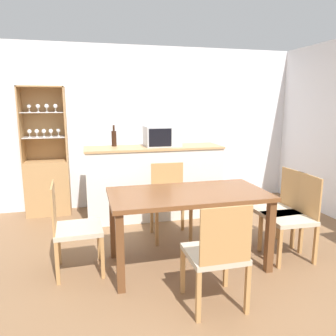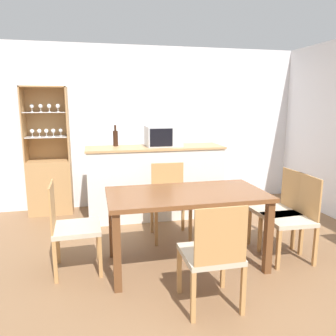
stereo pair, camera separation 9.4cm
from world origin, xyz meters
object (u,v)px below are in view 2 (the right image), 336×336
at_px(dining_chair_head_near, 212,254).
at_px(dining_chair_side_right_far, 279,210).
at_px(display_cabinet, 50,176).
at_px(dining_chair_head_far, 170,201).
at_px(dining_chair_side_right_near, 292,217).
at_px(dining_chair_side_left_far, 72,227).
at_px(dining_table, 186,202).
at_px(wine_bottle, 116,138).
at_px(microwave, 163,136).

bearing_deg(dining_chair_head_near, dining_chair_side_right_far, 37.73).
relative_size(display_cabinet, dining_chair_head_far, 2.08).
bearing_deg(dining_chair_side_right_near, dining_chair_side_left_far, 86.19).
distance_m(display_cabinet, dining_chair_side_right_far, 3.32).
bearing_deg(dining_chair_side_left_far, dining_table, 81.89).
distance_m(dining_chair_side_right_far, wine_bottle, 2.45).
bearing_deg(dining_chair_head_near, display_cabinet, 118.89).
distance_m(dining_chair_side_right_far, dining_chair_side_left_far, 2.28).
relative_size(dining_chair_side_right_far, dining_chair_side_right_near, 1.00).
relative_size(dining_chair_head_far, wine_bottle, 2.99).
height_order(dining_chair_side_right_near, dining_chair_head_far, same).
xyz_separation_m(microwave, wine_bottle, (-0.68, 0.14, -0.02)).
xyz_separation_m(display_cabinet, dining_chair_side_right_near, (2.70, -2.19, -0.11)).
distance_m(dining_chair_side_right_near, wine_bottle, 2.62).
xyz_separation_m(dining_chair_side_left_far, wine_bottle, (0.56, 1.61, 0.70)).
relative_size(dining_chair_side_right_near, dining_chair_head_far, 1.00).
bearing_deg(dining_chair_side_right_far, dining_chair_side_left_far, 87.15).
xyz_separation_m(dining_chair_side_right_near, dining_chair_head_near, (-1.14, -0.63, 0.00)).
xyz_separation_m(dining_table, dining_chair_side_right_far, (1.14, 0.13, -0.21)).
xyz_separation_m(display_cabinet, dining_chair_side_left_far, (0.42, -1.94, -0.11)).
height_order(dining_chair_side_right_far, microwave, microwave).
bearing_deg(wine_bottle, display_cabinet, 161.22).
bearing_deg(display_cabinet, microwave, -15.91).
relative_size(dining_table, wine_bottle, 5.20).
bearing_deg(dining_chair_head_far, microwave, -93.58).
bearing_deg(dining_table, dining_chair_side_right_far, 6.33).
bearing_deg(wine_bottle, dining_chair_head_far, -59.07).
relative_size(display_cabinet, microwave, 3.78).
relative_size(dining_table, dining_chair_side_right_far, 1.74).
bearing_deg(dining_chair_side_right_near, microwave, 33.64).
xyz_separation_m(dining_chair_side_right_far, dining_chair_side_right_near, (0.00, -0.25, 0.00)).
bearing_deg(dining_table, display_cabinet, 127.12).
bearing_deg(display_cabinet, dining_chair_side_left_far, -77.77).
distance_m(dining_chair_side_left_far, wine_bottle, 1.84).
relative_size(dining_chair_head_far, microwave, 1.82).
bearing_deg(dining_chair_head_near, dining_chair_side_left_far, 142.27).
relative_size(dining_chair_side_right_far, microwave, 1.82).
bearing_deg(dining_chair_side_right_near, wine_bottle, 45.23).
height_order(dining_chair_side_left_far, dining_chair_head_far, same).
xyz_separation_m(display_cabinet, dining_chair_head_far, (1.56, -1.30, -0.11)).
distance_m(display_cabinet, dining_chair_head_near, 3.23).
height_order(display_cabinet, dining_chair_head_near, display_cabinet).
height_order(microwave, wine_bottle, wine_bottle).
height_order(dining_chair_side_right_far, dining_chair_side_left_far, same).
height_order(display_cabinet, dining_chair_side_right_near, display_cabinet).
bearing_deg(dining_chair_side_right_far, display_cabinet, 51.41).
height_order(display_cabinet, dining_chair_side_right_far, display_cabinet).
relative_size(dining_chair_side_right_near, dining_chair_side_left_far, 1.00).
bearing_deg(microwave, dining_chair_side_right_far, -54.58).
xyz_separation_m(dining_chair_side_right_far, dining_chair_head_near, (-1.14, -0.88, 0.00)).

